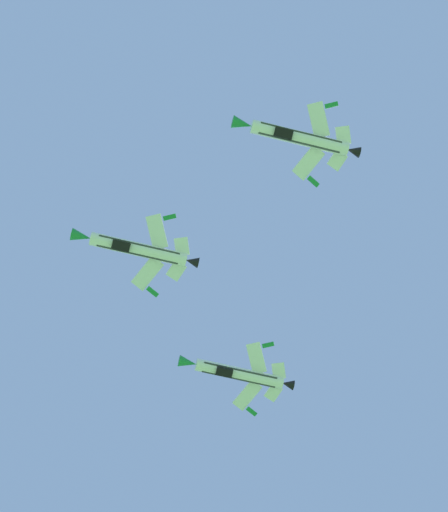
% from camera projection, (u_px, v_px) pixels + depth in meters
% --- Properties ---
extents(fighter_jet_lead, '(14.25, 11.16, 4.86)m').
position_uv_depth(fighter_jet_lead, '(136.00, 249.00, 107.19)').
color(fighter_jet_lead, silver).
extents(fighter_jet_left_wing, '(14.25, 11.19, 4.80)m').
position_uv_depth(fighter_jet_left_wing, '(297.00, 137.00, 105.19)').
color(fighter_jet_left_wing, silver).
extents(fighter_jet_right_wing, '(14.25, 11.26, 4.58)m').
position_uv_depth(fighter_jet_right_wing, '(237.00, 373.00, 117.51)').
color(fighter_jet_right_wing, silver).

